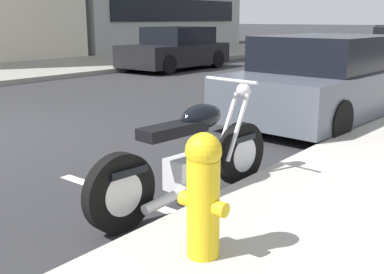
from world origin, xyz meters
name	(u,v)px	position (x,y,z in m)	size (l,w,h in m)	color
sidewalk_far_curb	(160,57)	(12.00, 6.94, 0.07)	(120.00, 5.00, 0.14)	gray
parking_stall_stripe	(135,199)	(0.00, -3.84, 0.00)	(0.12, 2.20, 0.01)	silver
parked_motorcycle	(190,159)	(0.26, -4.32, 0.44)	(2.22, 0.62, 1.13)	black
parked_car_far_down_curb	(327,80)	(4.69, -3.71, 0.67)	(4.37, 2.10, 1.42)	#4C515B
car_opposite_curb	(176,50)	(9.28, 3.67, 0.67)	(4.07, 1.95, 1.42)	black
fire_hydrant	(203,192)	(-0.65, -5.17, 0.59)	(0.24, 0.36, 0.85)	gold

